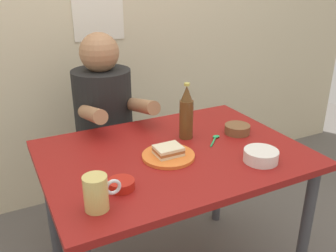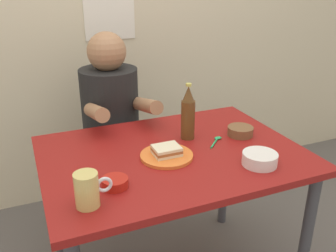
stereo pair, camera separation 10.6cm
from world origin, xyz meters
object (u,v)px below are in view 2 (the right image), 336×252
(beer_bottle, at_px, (188,114))
(rice_bowl_white, at_px, (260,158))
(sandwich, at_px, (167,150))
(dining_table, at_px, (172,171))
(stool, at_px, (114,170))
(plate_orange, at_px, (167,156))
(person_seated, at_px, (111,105))
(beer_mug, at_px, (88,190))

(beer_bottle, relative_size, rice_bowl_white, 1.87)
(sandwich, xyz_separation_m, beer_bottle, (0.16, 0.14, 0.09))
(dining_table, distance_m, beer_bottle, 0.27)
(stool, distance_m, plate_orange, 0.78)
(dining_table, relative_size, sandwich, 10.00)
(plate_orange, bearing_deg, dining_table, 41.62)
(stool, relative_size, plate_orange, 2.05)
(person_seated, bearing_deg, beer_bottle, -65.76)
(person_seated, xyz_separation_m, beer_mug, (-0.30, -0.88, 0.03))
(beer_mug, bearing_deg, rice_bowl_white, 1.36)
(person_seated, relative_size, beer_mug, 5.71)
(stool, height_order, person_seated, person_seated)
(person_seated, bearing_deg, beer_mug, -108.96)
(dining_table, bearing_deg, rice_bowl_white, -41.14)
(plate_orange, distance_m, sandwich, 0.02)
(dining_table, height_order, stool, dining_table)
(person_seated, distance_m, plate_orange, 0.66)
(stool, xyz_separation_m, person_seated, (0.00, -0.01, 0.42))
(dining_table, distance_m, person_seated, 0.64)
(rice_bowl_white, bearing_deg, plate_orange, 147.68)
(dining_table, height_order, person_seated, person_seated)
(stool, height_order, sandwich, sandwich)
(person_seated, relative_size, sandwich, 6.54)
(dining_table, distance_m, stool, 0.71)
(stool, bearing_deg, dining_table, -80.05)
(person_seated, bearing_deg, rice_bowl_white, -65.84)
(person_seated, distance_m, beer_bottle, 0.57)
(stool, bearing_deg, sandwich, -84.27)
(sandwich, relative_size, beer_mug, 0.87)
(person_seated, height_order, beer_bottle, person_seated)
(beer_mug, bearing_deg, dining_table, 31.94)
(sandwich, bearing_deg, stool, 95.73)
(beer_mug, distance_m, beer_bottle, 0.65)
(beer_mug, bearing_deg, sandwich, 30.62)
(sandwich, xyz_separation_m, rice_bowl_white, (0.32, -0.20, -0.00))
(beer_bottle, xyz_separation_m, rice_bowl_white, (0.15, -0.34, -0.09))
(dining_table, bearing_deg, plate_orange, -138.38)
(dining_table, bearing_deg, sandwich, -138.38)
(dining_table, relative_size, beer_bottle, 4.20)
(plate_orange, bearing_deg, beer_mug, -149.38)
(person_seated, bearing_deg, dining_table, -79.87)
(sandwich, height_order, beer_bottle, beer_bottle)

